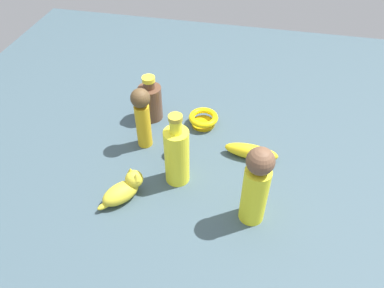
{
  "coord_description": "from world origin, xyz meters",
  "views": [
    {
      "loc": [
        -0.81,
        -0.17,
        0.85
      ],
      "look_at": [
        0.0,
        0.0,
        0.08
      ],
      "focal_mm": 34.68,
      "sensor_mm": 36.0,
      "label": 1
    }
  ],
  "objects_px": {
    "nail_polish_jar": "(174,151)",
    "bowl": "(204,119)",
    "banana": "(251,152)",
    "bottle_short": "(151,101)",
    "cat_figurine": "(124,189)",
    "person_figure_child": "(256,186)",
    "bottle_tall": "(177,155)",
    "person_figure_adult": "(142,115)"
  },
  "relations": [
    {
      "from": "nail_polish_jar",
      "to": "cat_figurine",
      "type": "relative_size",
      "value": 0.33
    },
    {
      "from": "banana",
      "to": "cat_figurine",
      "type": "bearing_deg",
      "value": 40.13
    },
    {
      "from": "bottle_tall",
      "to": "person_figure_child",
      "type": "relative_size",
      "value": 0.96
    },
    {
      "from": "banana",
      "to": "bowl",
      "type": "relative_size",
      "value": 1.66
    },
    {
      "from": "nail_polish_jar",
      "to": "bottle_short",
      "type": "bearing_deg",
      "value": 35.95
    },
    {
      "from": "person_figure_adult",
      "to": "person_figure_child",
      "type": "height_order",
      "value": "person_figure_child"
    },
    {
      "from": "person_figure_child",
      "to": "bottle_short",
      "type": "xyz_separation_m",
      "value": [
        0.36,
        0.39,
        -0.06
      ]
    },
    {
      "from": "banana",
      "to": "nail_polish_jar",
      "type": "relative_size",
      "value": 3.95
    },
    {
      "from": "nail_polish_jar",
      "to": "bowl",
      "type": "xyz_separation_m",
      "value": [
        0.17,
        -0.07,
        0.01
      ]
    },
    {
      "from": "banana",
      "to": "bottle_tall",
      "type": "distance_m",
      "value": 0.26
    },
    {
      "from": "nail_polish_jar",
      "to": "person_figure_adult",
      "type": "height_order",
      "value": "person_figure_adult"
    },
    {
      "from": "cat_figurine",
      "to": "person_figure_child",
      "type": "height_order",
      "value": "person_figure_child"
    },
    {
      "from": "banana",
      "to": "person_figure_child",
      "type": "height_order",
      "value": "person_figure_child"
    },
    {
      "from": "nail_polish_jar",
      "to": "bottle_short",
      "type": "height_order",
      "value": "bottle_short"
    },
    {
      "from": "banana",
      "to": "cat_figurine",
      "type": "relative_size",
      "value": 1.32
    },
    {
      "from": "nail_polish_jar",
      "to": "person_figure_child",
      "type": "distance_m",
      "value": 0.34
    },
    {
      "from": "banana",
      "to": "nail_polish_jar",
      "type": "bearing_deg",
      "value": 14.61
    },
    {
      "from": "person_figure_child",
      "to": "bottle_short",
      "type": "height_order",
      "value": "person_figure_child"
    },
    {
      "from": "banana",
      "to": "nail_polish_jar",
      "type": "distance_m",
      "value": 0.25
    },
    {
      "from": "banana",
      "to": "bottle_tall",
      "type": "relative_size",
      "value": 0.71
    },
    {
      "from": "nail_polish_jar",
      "to": "bowl",
      "type": "distance_m",
      "value": 0.18
    },
    {
      "from": "banana",
      "to": "bottle_short",
      "type": "distance_m",
      "value": 0.4
    },
    {
      "from": "banana",
      "to": "person_figure_child",
      "type": "relative_size",
      "value": 0.68
    },
    {
      "from": "person_figure_adult",
      "to": "person_figure_child",
      "type": "relative_size",
      "value": 0.86
    },
    {
      "from": "person_figure_child",
      "to": "nail_polish_jar",
      "type": "bearing_deg",
      "value": 54.67
    },
    {
      "from": "bowl",
      "to": "banana",
      "type": "bearing_deg",
      "value": -125.9
    },
    {
      "from": "banana",
      "to": "bowl",
      "type": "height_order",
      "value": "banana"
    },
    {
      "from": "bowl",
      "to": "cat_figurine",
      "type": "height_order",
      "value": "cat_figurine"
    },
    {
      "from": "bottle_tall",
      "to": "person_figure_child",
      "type": "height_order",
      "value": "person_figure_child"
    },
    {
      "from": "person_figure_adult",
      "to": "bottle_short",
      "type": "distance_m",
      "value": 0.15
    },
    {
      "from": "banana",
      "to": "bottle_short",
      "type": "xyz_separation_m",
      "value": [
        0.13,
        0.37,
        0.05
      ]
    },
    {
      "from": "person_figure_adult",
      "to": "bottle_short",
      "type": "height_order",
      "value": "person_figure_adult"
    },
    {
      "from": "bottle_tall",
      "to": "bottle_short",
      "type": "relative_size",
      "value": 1.44
    },
    {
      "from": "banana",
      "to": "bottle_tall",
      "type": "height_order",
      "value": "bottle_tall"
    },
    {
      "from": "nail_polish_jar",
      "to": "person_figure_adult",
      "type": "distance_m",
      "value": 0.15
    },
    {
      "from": "bottle_tall",
      "to": "bowl",
      "type": "height_order",
      "value": "bottle_tall"
    },
    {
      "from": "bottle_tall",
      "to": "cat_figurine",
      "type": "bearing_deg",
      "value": 128.19
    },
    {
      "from": "banana",
      "to": "person_figure_child",
      "type": "bearing_deg",
      "value": 100.34
    },
    {
      "from": "bottle_short",
      "to": "nail_polish_jar",
      "type": "bearing_deg",
      "value": -144.05
    },
    {
      "from": "person_figure_child",
      "to": "cat_figurine",
      "type": "bearing_deg",
      "value": 91.52
    },
    {
      "from": "bottle_short",
      "to": "person_figure_child",
      "type": "bearing_deg",
      "value": -132.78
    },
    {
      "from": "person_figure_adult",
      "to": "bottle_short",
      "type": "relative_size",
      "value": 1.29
    }
  ]
}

